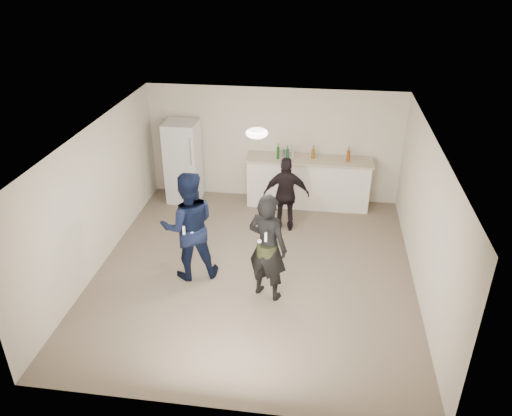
# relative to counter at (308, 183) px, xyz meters

# --- Properties ---
(floor) EXTENTS (6.00, 6.00, 0.00)m
(floor) POSITION_rel_counter_xyz_m (-0.80, -2.67, -0.53)
(floor) COLOR #6B5B4C
(floor) RESTS_ON ground
(ceiling) EXTENTS (6.00, 6.00, 0.00)m
(ceiling) POSITION_rel_counter_xyz_m (-0.80, -2.67, 1.98)
(ceiling) COLOR silver
(ceiling) RESTS_ON wall_back
(wall_back) EXTENTS (6.00, 0.00, 6.00)m
(wall_back) POSITION_rel_counter_xyz_m (-0.80, 0.33, 0.72)
(wall_back) COLOR beige
(wall_back) RESTS_ON floor
(wall_front) EXTENTS (6.00, 0.00, 6.00)m
(wall_front) POSITION_rel_counter_xyz_m (-0.80, -5.67, 0.72)
(wall_front) COLOR beige
(wall_front) RESTS_ON floor
(wall_left) EXTENTS (0.00, 6.00, 6.00)m
(wall_left) POSITION_rel_counter_xyz_m (-3.55, -2.67, 0.72)
(wall_left) COLOR beige
(wall_left) RESTS_ON floor
(wall_right) EXTENTS (0.00, 6.00, 6.00)m
(wall_right) POSITION_rel_counter_xyz_m (1.95, -2.67, 0.72)
(wall_right) COLOR beige
(wall_right) RESTS_ON floor
(counter) EXTENTS (2.60, 0.56, 1.05)m
(counter) POSITION_rel_counter_xyz_m (0.00, 0.00, 0.00)
(counter) COLOR white
(counter) RESTS_ON floor
(counter_top) EXTENTS (2.68, 0.64, 0.04)m
(counter_top) POSITION_rel_counter_xyz_m (0.00, 0.00, 0.55)
(counter_top) COLOR beige
(counter_top) RESTS_ON counter
(fridge) EXTENTS (0.70, 0.70, 1.80)m
(fridge) POSITION_rel_counter_xyz_m (-2.74, -0.07, 0.38)
(fridge) COLOR silver
(fridge) RESTS_ON floor
(fridge_handle) EXTENTS (0.02, 0.02, 0.60)m
(fridge_handle) POSITION_rel_counter_xyz_m (-2.46, -0.44, 0.78)
(fridge_handle) COLOR silver
(fridge_handle) RESTS_ON fridge
(ceiling_dome) EXTENTS (0.36, 0.36, 0.16)m
(ceiling_dome) POSITION_rel_counter_xyz_m (-0.80, -2.37, 1.93)
(ceiling_dome) COLOR white
(ceiling_dome) RESTS_ON ceiling
(shaker) EXTENTS (0.08, 0.08, 0.17)m
(shaker) POSITION_rel_counter_xyz_m (-0.56, 0.05, 0.65)
(shaker) COLOR #B4B4B8
(shaker) RESTS_ON counter_top
(man) EXTENTS (1.13, 1.00, 1.93)m
(man) POSITION_rel_counter_xyz_m (-1.86, -2.92, 0.44)
(man) COLOR #0F1B40
(man) RESTS_ON floor
(woman) EXTENTS (0.79, 0.66, 1.83)m
(woman) POSITION_rel_counter_xyz_m (-0.50, -3.31, 0.39)
(woman) COLOR black
(woman) RESTS_ON floor
(camo_shorts) EXTENTS (0.34, 0.34, 0.28)m
(camo_shorts) POSITION_rel_counter_xyz_m (-0.50, -3.31, 0.32)
(camo_shorts) COLOR #323C1B
(camo_shorts) RESTS_ON woman
(spectator) EXTENTS (0.93, 0.45, 1.55)m
(spectator) POSITION_rel_counter_xyz_m (-0.39, -1.12, 0.25)
(spectator) COLOR black
(spectator) RESTS_ON floor
(remote_man) EXTENTS (0.04, 0.04, 0.15)m
(remote_man) POSITION_rel_counter_xyz_m (-1.86, -3.20, 0.53)
(remote_man) COLOR white
(remote_man) RESTS_ON man
(nunchuk_man) EXTENTS (0.07, 0.07, 0.07)m
(nunchuk_man) POSITION_rel_counter_xyz_m (-1.74, -3.17, 0.45)
(nunchuk_man) COLOR white
(nunchuk_man) RESTS_ON man
(remote_woman) EXTENTS (0.04, 0.04, 0.15)m
(remote_woman) POSITION_rel_counter_xyz_m (-0.50, -3.56, 0.72)
(remote_woman) COLOR white
(remote_woman) RESTS_ON woman
(nunchuk_woman) EXTENTS (0.07, 0.07, 0.07)m
(nunchuk_woman) POSITION_rel_counter_xyz_m (-0.60, -3.53, 0.62)
(nunchuk_woman) COLOR silver
(nunchuk_woman) RESTS_ON woman
(bottle_cluster) EXTENTS (1.53, 0.19, 0.26)m
(bottle_cluster) POSITION_rel_counter_xyz_m (-0.05, -0.03, 0.68)
(bottle_cluster) COLOR #14481C
(bottle_cluster) RESTS_ON counter_top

